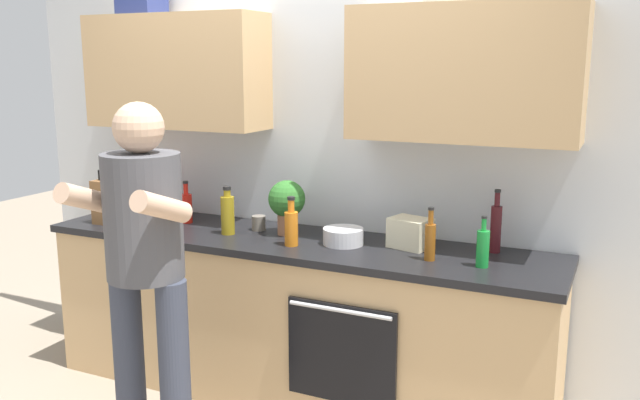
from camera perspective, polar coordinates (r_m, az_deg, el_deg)
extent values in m
plane|color=gray|center=(3.92, -2.26, -16.13)|extent=(12.00, 12.00, 0.00)
cube|color=silver|center=(3.84, 0.05, 2.98)|extent=(4.00, 0.06, 2.50)
cube|color=tan|center=(4.07, -12.16, 10.63)|extent=(1.11, 0.32, 0.65)
cube|color=tan|center=(3.34, 12.10, 10.48)|extent=(1.11, 0.32, 0.65)
cube|color=tan|center=(3.74, -2.32, -10.30)|extent=(2.80, 0.60, 0.86)
cube|color=black|center=(3.60, -2.38, -3.64)|extent=(2.84, 0.64, 0.04)
cube|color=black|center=(3.31, 1.80, -12.96)|extent=(0.56, 0.02, 0.50)
cylinder|color=silver|center=(3.20, 1.67, -9.37)|extent=(0.52, 0.02, 0.02)
cylinder|color=#383D4C|center=(3.33, -15.91, -13.33)|extent=(0.14, 0.14, 0.89)
cylinder|color=#383D4C|center=(3.18, -12.24, -14.39)|extent=(0.14, 0.14, 0.89)
cylinder|color=#4C4C51|center=(3.02, -14.80, -1.36)|extent=(0.34, 0.34, 0.55)
sphere|color=#D8AD8C|center=(2.96, -15.18, 5.96)|extent=(0.22, 0.22, 0.22)
cylinder|color=#D8AD8C|center=(3.05, -19.21, 0.10)|extent=(0.09, 0.31, 0.19)
cylinder|color=#D8AD8C|center=(2.79, -13.29, -0.59)|extent=(0.09, 0.31, 0.19)
cylinder|color=olive|center=(3.71, -7.86, -1.31)|extent=(0.07, 0.07, 0.21)
cylinder|color=olive|center=(3.68, -7.91, 0.57)|extent=(0.04, 0.04, 0.04)
cylinder|color=black|center=(3.68, -7.92, 1.00)|extent=(0.04, 0.04, 0.02)
cylinder|color=brown|center=(3.81, -13.70, -1.37)|extent=(0.06, 0.06, 0.19)
cylinder|color=brown|center=(3.78, -13.78, 0.30)|extent=(0.02, 0.02, 0.04)
cylinder|color=black|center=(3.78, -13.80, 0.68)|extent=(0.03, 0.03, 0.01)
cylinder|color=black|center=(4.08, -12.38, -0.15)|extent=(0.07, 0.07, 0.23)
cylinder|color=black|center=(4.06, -12.46, 1.65)|extent=(0.03, 0.03, 0.03)
cylinder|color=black|center=(4.06, -12.48, 2.01)|extent=(0.04, 0.04, 0.02)
cylinder|color=orange|center=(3.45, -2.46, -2.47)|extent=(0.07, 0.07, 0.18)
cylinder|color=orange|center=(3.42, -2.47, -0.52)|extent=(0.03, 0.03, 0.06)
cylinder|color=black|center=(3.41, -2.48, 0.15)|extent=(0.04, 0.04, 0.02)
cylinder|color=#8C4C14|center=(3.23, 9.34, -3.58)|extent=(0.05, 0.05, 0.18)
cylinder|color=#8C4C14|center=(3.20, 9.41, -1.45)|extent=(0.03, 0.03, 0.07)
cylinder|color=black|center=(3.19, 9.44, -0.73)|extent=(0.03, 0.03, 0.01)
cylinder|color=#471419|center=(3.43, 14.72, -2.43)|extent=(0.05, 0.05, 0.23)
cylinder|color=#471419|center=(3.39, 14.85, 0.06)|extent=(0.03, 0.03, 0.07)
cylinder|color=black|center=(3.39, 14.89, 0.75)|extent=(0.03, 0.03, 0.01)
cylinder|color=#198C33|center=(3.18, 13.68, -4.06)|extent=(0.06, 0.06, 0.17)
cylinder|color=#198C33|center=(3.15, 13.78, -2.05)|extent=(0.02, 0.02, 0.06)
cylinder|color=black|center=(3.14, 13.81, -1.44)|extent=(0.03, 0.03, 0.01)
cylinder|color=red|center=(4.02, -11.28, -0.71)|extent=(0.07, 0.07, 0.17)
cylinder|color=red|center=(3.99, -11.35, 0.93)|extent=(0.03, 0.03, 0.07)
cylinder|color=black|center=(3.99, -11.37, 1.49)|extent=(0.03, 0.03, 0.01)
cylinder|color=#33598C|center=(3.94, -13.53, -1.52)|extent=(0.08, 0.08, 0.11)
cylinder|color=slate|center=(3.79, -5.24, -1.96)|extent=(0.08, 0.08, 0.08)
cylinder|color=silver|center=(3.48, 1.99, -3.11)|extent=(0.21, 0.21, 0.09)
cube|color=brown|center=(4.13, -17.78, -0.11)|extent=(0.10, 0.14, 0.26)
cylinder|color=black|center=(4.09, -18.26, 2.02)|extent=(0.02, 0.02, 0.06)
cylinder|color=black|center=(4.10, -17.57, 2.08)|extent=(0.02, 0.02, 0.06)
cylinder|color=#9E6647|center=(3.68, -2.82, -2.04)|extent=(0.10, 0.10, 0.12)
sphere|color=#2D6B28|center=(3.65, -2.84, 0.10)|extent=(0.20, 0.20, 0.20)
cube|color=red|center=(4.24, -14.47, -0.37)|extent=(0.26, 0.19, 0.15)
cube|color=beige|center=(3.44, 7.69, -2.79)|extent=(0.23, 0.20, 0.15)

